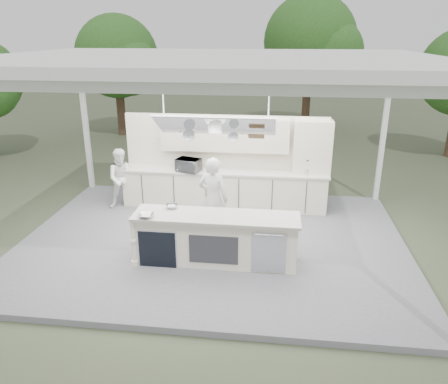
# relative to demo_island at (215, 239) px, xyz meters

# --- Properties ---
(ground) EXTENTS (90.00, 90.00, 0.00)m
(ground) POSITION_rel_demo_island_xyz_m (-0.18, 0.91, -0.60)
(ground) COLOR #434A33
(ground) RESTS_ON ground
(stage_deck) EXTENTS (8.00, 6.00, 0.12)m
(stage_deck) POSITION_rel_demo_island_xyz_m (-0.18, 0.91, -0.54)
(stage_deck) COLOR slate
(stage_deck) RESTS_ON ground
(tent) EXTENTS (8.20, 6.20, 3.86)m
(tent) POSITION_rel_demo_island_xyz_m (-0.18, 0.90, 3.11)
(tent) COLOR white
(tent) RESTS_ON ground
(demo_island) EXTENTS (3.10, 0.79, 0.95)m
(demo_island) POSITION_rel_demo_island_xyz_m (0.00, 0.00, 0.00)
(demo_island) COLOR beige
(demo_island) RESTS_ON stage_deck
(back_counter) EXTENTS (5.08, 0.72, 0.95)m
(back_counter) POSITION_rel_demo_island_xyz_m (-0.18, 2.81, 0.00)
(back_counter) COLOR beige
(back_counter) RESTS_ON stage_deck
(back_wall_unit) EXTENTS (5.05, 0.48, 2.25)m
(back_wall_unit) POSITION_rel_demo_island_xyz_m (0.27, 3.03, 0.98)
(back_wall_unit) COLOR beige
(back_wall_unit) RESTS_ON stage_deck
(tree_cluster) EXTENTS (19.55, 9.40, 5.85)m
(tree_cluster) POSITION_rel_demo_island_xyz_m (-0.34, 10.68, 2.69)
(tree_cluster) COLOR #483224
(tree_cluster) RESTS_ON ground
(head_chef) EXTENTS (0.75, 0.60, 1.79)m
(head_chef) POSITION_rel_demo_island_xyz_m (-0.18, 0.97, 0.42)
(head_chef) COLOR silver
(head_chef) RESTS_ON stage_deck
(sous_chef) EXTENTS (0.89, 0.80, 1.49)m
(sous_chef) POSITION_rel_demo_island_xyz_m (-2.65, 2.46, 0.27)
(sous_chef) COLOR white
(sous_chef) RESTS_ON stage_deck
(toaster_oven) EXTENTS (0.65, 0.53, 0.31)m
(toaster_oven) POSITION_rel_demo_island_xyz_m (-1.02, 2.61, 0.63)
(toaster_oven) COLOR #AEB1B5
(toaster_oven) RESTS_ON back_counter
(bowl_large) EXTENTS (0.30, 0.30, 0.07)m
(bowl_large) POSITION_rel_demo_island_xyz_m (-1.24, -0.24, 0.51)
(bowl_large) COLOR #B5B7BC
(bowl_large) RESTS_ON demo_island
(bowl_small) EXTENTS (0.27, 0.27, 0.07)m
(bowl_small) POSITION_rel_demo_island_xyz_m (-0.87, 0.26, 0.51)
(bowl_small) COLOR silver
(bowl_small) RESTS_ON demo_island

